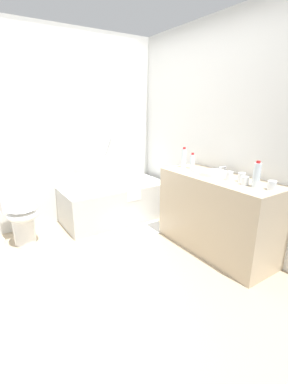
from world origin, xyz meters
TOP-DOWN VIEW (x-y plane):
  - ground_plane at (0.00, 0.00)m, footprint 3.97×3.97m
  - wall_back_tiled at (0.00, 1.33)m, footprint 3.37×0.10m
  - wall_right_mirror at (1.53, 0.00)m, footprint 0.10×2.97m
  - bathtub at (0.67, 0.93)m, footprint 1.47×0.71m
  - toilet at (-0.58, 0.91)m, footprint 0.38×0.50m
  - vanity_counter at (1.21, -0.48)m, footprint 0.54×1.37m
  - sink_basin at (1.21, -0.40)m, footprint 0.29×0.29m
  - sink_faucet at (1.38, -0.40)m, footprint 0.12×0.15m
  - water_bottle_0 at (1.19, -0.93)m, footprint 0.07×0.07m
  - water_bottle_1 at (1.23, -0.04)m, footprint 0.06×0.06m
  - water_bottle_2 at (1.20, 0.08)m, footprint 0.06×0.06m
  - drinking_glass_0 at (1.23, -1.06)m, footprint 0.08×0.08m
  - drinking_glass_1 at (1.18, -0.63)m, footprint 0.07×0.07m
  - drinking_glass_2 at (1.23, -0.74)m, footprint 0.07×0.07m
  - drinking_glass_3 at (1.17, -0.82)m, footprint 0.07×0.07m
  - soap_dish at (1.17, -0.15)m, footprint 0.09×0.06m
  - bath_mat at (0.78, 0.36)m, footprint 0.69×0.36m
  - toilet_paper_roll at (-0.86, 0.84)m, footprint 0.11×0.11m

SIDE VIEW (x-z plane):
  - ground_plane at x=0.00m, z-range 0.00..0.00m
  - bath_mat at x=0.78m, z-range 0.00..0.01m
  - toilet_paper_roll at x=-0.86m, z-range 0.00..0.13m
  - bathtub at x=0.67m, z-range -0.32..0.87m
  - toilet at x=-0.58m, z-range 0.01..0.69m
  - vanity_counter at x=1.21m, z-range 0.00..0.87m
  - soap_dish at x=1.17m, z-range 0.87..0.89m
  - sink_basin at x=1.21m, z-range 0.87..0.91m
  - sink_faucet at x=1.38m, z-range 0.86..0.94m
  - drinking_glass_3 at x=1.17m, z-range 0.87..0.94m
  - drinking_glass_0 at x=1.23m, z-range 0.87..0.95m
  - drinking_glass_1 at x=1.18m, z-range 0.87..0.96m
  - drinking_glass_2 at x=1.23m, z-range 0.87..0.96m
  - water_bottle_1 at x=1.23m, z-range 0.86..1.05m
  - water_bottle_0 at x=1.19m, z-range 0.86..1.11m
  - water_bottle_2 at x=1.20m, z-range 0.86..1.11m
  - wall_back_tiled at x=0.00m, z-range 0.00..2.54m
  - wall_right_mirror at x=1.53m, z-range 0.00..2.54m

